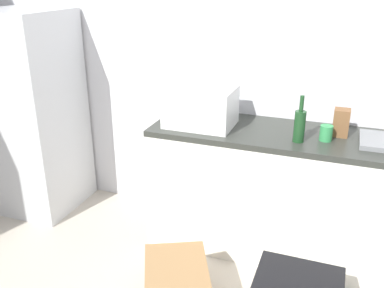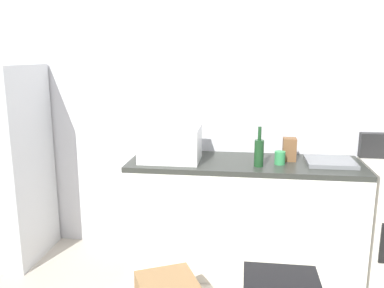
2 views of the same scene
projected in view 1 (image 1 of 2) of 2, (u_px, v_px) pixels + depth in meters
wall_back at (255, 60)px, 3.08m from camera, size 5.00×0.10×2.60m
kitchen_counter at (279, 192)px, 3.00m from camera, size 1.80×0.60×0.90m
refrigerator at (31, 114)px, 3.48m from camera, size 0.68×0.66×1.64m
microwave at (201, 107)px, 2.92m from camera, size 0.46×0.34×0.27m
wine_bottle at (300, 125)px, 2.64m from camera, size 0.07×0.07×0.30m
coffee_mug at (326, 133)px, 2.68m from camera, size 0.08×0.08×0.10m
knife_block at (341, 123)px, 2.75m from camera, size 0.10×0.10×0.18m
cardboard_box_medium at (177, 288)px, 2.51m from camera, size 0.53×0.58×0.32m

